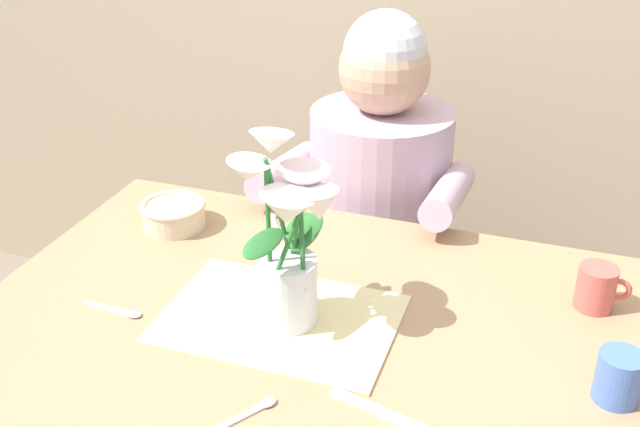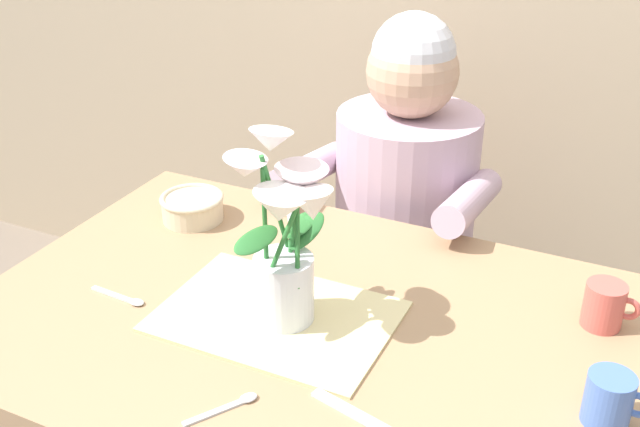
{
  "view_description": "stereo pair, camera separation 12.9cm",
  "coord_description": "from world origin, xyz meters",
  "px_view_note": "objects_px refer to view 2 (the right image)",
  "views": [
    {
      "loc": [
        0.36,
        -1.03,
        1.52
      ],
      "look_at": [
        -0.01,
        0.05,
        0.92
      ],
      "focal_mm": 43.17,
      "sensor_mm": 36.0,
      "label": 1
    },
    {
      "loc": [
        0.48,
        -0.98,
        1.52
      ],
      "look_at": [
        -0.01,
        0.05,
        0.92
      ],
      "focal_mm": 43.17,
      "sensor_mm": 36.0,
      "label": 2
    }
  ],
  "objects_px": {
    "tea_cup": "(610,399)",
    "coffee_cup": "(605,305)",
    "ceramic_bowl": "(192,206)",
    "dinner_knife": "(366,419)",
    "flower_vase": "(285,237)",
    "seated_person": "(402,242)"
  },
  "relations": [
    {
      "from": "tea_cup",
      "to": "coffee_cup",
      "type": "xyz_separation_m",
      "value": [
        -0.04,
        0.24,
        0.0
      ]
    },
    {
      "from": "ceramic_bowl",
      "to": "dinner_knife",
      "type": "bearing_deg",
      "value": -35.75
    },
    {
      "from": "flower_vase",
      "to": "dinner_knife",
      "type": "bearing_deg",
      "value": -38.2
    },
    {
      "from": "flower_vase",
      "to": "tea_cup",
      "type": "xyz_separation_m",
      "value": [
        0.53,
        -0.02,
        -0.12
      ]
    },
    {
      "from": "tea_cup",
      "to": "flower_vase",
      "type": "bearing_deg",
      "value": 177.54
    },
    {
      "from": "seated_person",
      "to": "dinner_knife",
      "type": "height_order",
      "value": "seated_person"
    },
    {
      "from": "seated_person",
      "to": "tea_cup",
      "type": "bearing_deg",
      "value": -48.32
    },
    {
      "from": "ceramic_bowl",
      "to": "tea_cup",
      "type": "relative_size",
      "value": 1.46
    },
    {
      "from": "coffee_cup",
      "to": "flower_vase",
      "type": "bearing_deg",
      "value": -155.96
    },
    {
      "from": "dinner_knife",
      "to": "flower_vase",
      "type": "bearing_deg",
      "value": 155.46
    },
    {
      "from": "tea_cup",
      "to": "coffee_cup",
      "type": "bearing_deg",
      "value": 98.92
    },
    {
      "from": "ceramic_bowl",
      "to": "coffee_cup",
      "type": "relative_size",
      "value": 1.46
    },
    {
      "from": "seated_person",
      "to": "ceramic_bowl",
      "type": "distance_m",
      "value": 0.56
    },
    {
      "from": "flower_vase",
      "to": "ceramic_bowl",
      "type": "xyz_separation_m",
      "value": [
        -0.36,
        0.24,
        -0.13
      ]
    },
    {
      "from": "seated_person",
      "to": "tea_cup",
      "type": "relative_size",
      "value": 12.2
    },
    {
      "from": "dinner_knife",
      "to": "coffee_cup",
      "type": "distance_m",
      "value": 0.48
    },
    {
      "from": "flower_vase",
      "to": "tea_cup",
      "type": "distance_m",
      "value": 0.54
    },
    {
      "from": "seated_person",
      "to": "coffee_cup",
      "type": "distance_m",
      "value": 0.69
    },
    {
      "from": "seated_person",
      "to": "coffee_cup",
      "type": "xyz_separation_m",
      "value": [
        0.5,
        -0.42,
        0.22
      ]
    },
    {
      "from": "ceramic_bowl",
      "to": "dinner_knife",
      "type": "distance_m",
      "value": 0.71
    },
    {
      "from": "seated_person",
      "to": "coffee_cup",
      "type": "height_order",
      "value": "seated_person"
    },
    {
      "from": "flower_vase",
      "to": "tea_cup",
      "type": "relative_size",
      "value": 3.62
    }
  ]
}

